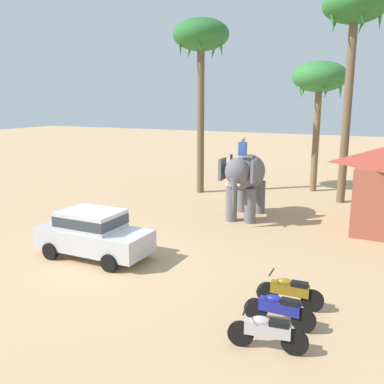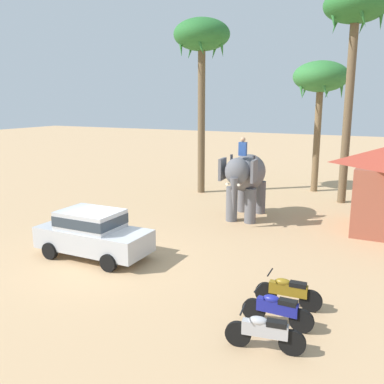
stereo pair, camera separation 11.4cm
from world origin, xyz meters
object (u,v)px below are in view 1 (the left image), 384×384
object	(u,v)px
motorcycle_nearest_camera	(267,331)
motorcycle_mid_row	(290,291)
elephant_with_mahout	(245,177)
motorcycle_second_in_row	(279,309)
palm_tree_behind_elephant	(319,80)
palm_tree_left_of_road	(354,15)
car_sedan_foreground	(93,232)
palm_tree_near_hut	(201,42)

from	to	relation	value
motorcycle_nearest_camera	motorcycle_mid_row	distance (m)	2.26
elephant_with_mahout	motorcycle_nearest_camera	xyz separation A→B (m)	(4.07, -10.22, -1.53)
elephant_with_mahout	motorcycle_second_in_row	size ratio (longest dim) A/B	2.18
motorcycle_nearest_camera	motorcycle_second_in_row	bearing A→B (deg)	91.64
motorcycle_nearest_camera	motorcycle_second_in_row	size ratio (longest dim) A/B	1.00
palm_tree_behind_elephant	palm_tree_left_of_road	bearing A→B (deg)	-51.07
motorcycle_nearest_camera	palm_tree_behind_elephant	bearing A→B (deg)	97.37
motorcycle_mid_row	palm_tree_behind_elephant	world-z (taller)	palm_tree_behind_elephant
motorcycle_mid_row	car_sedan_foreground	bearing A→B (deg)	174.44
palm_tree_behind_elephant	motorcycle_mid_row	bearing A→B (deg)	-81.73
motorcycle_second_in_row	motorcycle_mid_row	xyz separation A→B (m)	(-0.01, 1.11, 0.00)
elephant_with_mahout	motorcycle_mid_row	bearing A→B (deg)	-63.12
motorcycle_mid_row	palm_tree_left_of_road	bearing A→B (deg)	91.53
palm_tree_behind_elephant	motorcycle_nearest_camera	bearing A→B (deg)	-82.63
motorcycle_nearest_camera	palm_tree_left_of_road	bearing A→B (deg)	91.46
motorcycle_mid_row	palm_tree_behind_elephant	xyz separation A→B (m)	(-2.28, 15.71, 6.16)
palm_tree_near_hut	palm_tree_left_of_road	distance (m)	8.13
elephant_with_mahout	motorcycle_second_in_row	xyz separation A→B (m)	(4.04, -9.07, -1.53)
car_sedan_foreground	motorcycle_mid_row	bearing A→B (deg)	-5.56
motorcycle_second_in_row	palm_tree_near_hut	xyz separation A→B (m)	(-8.38, 13.44, 8.26)
motorcycle_second_in_row	car_sedan_foreground	bearing A→B (deg)	165.80
car_sedan_foreground	palm_tree_behind_elephant	size ratio (longest dim) A/B	0.53
motorcycle_second_in_row	palm_tree_near_hut	bearing A→B (deg)	121.95
car_sedan_foreground	motorcycle_second_in_row	size ratio (longest dim) A/B	2.28
motorcycle_mid_row	palm_tree_left_of_road	size ratio (longest dim) A/B	0.16
car_sedan_foreground	palm_tree_behind_elephant	bearing A→B (deg)	72.04
motorcycle_nearest_camera	motorcycle_mid_row	bearing A→B (deg)	91.03
motorcycle_nearest_camera	palm_tree_behind_elephant	world-z (taller)	palm_tree_behind_elephant
motorcycle_second_in_row	palm_tree_behind_elephant	xyz separation A→B (m)	(-2.29, 16.83, 6.16)
palm_tree_near_hut	palm_tree_behind_elephant	bearing A→B (deg)	29.09
palm_tree_near_hut	motorcycle_nearest_camera	bearing A→B (deg)	-60.02
car_sedan_foreground	elephant_with_mahout	xyz separation A→B (m)	(3.12, 7.26, 1.06)
palm_tree_behind_elephant	palm_tree_left_of_road	world-z (taller)	palm_tree_left_of_road
motorcycle_second_in_row	palm_tree_left_of_road	size ratio (longest dim) A/B	0.16
motorcycle_second_in_row	palm_tree_behind_elephant	distance (m)	18.06
motorcycle_nearest_camera	motorcycle_second_in_row	xyz separation A→B (m)	(-0.03, 1.14, 0.00)
car_sedan_foreground	motorcycle_mid_row	size ratio (longest dim) A/B	2.28
car_sedan_foreground	motorcycle_nearest_camera	xyz separation A→B (m)	(7.19, -2.95, -0.46)
elephant_with_mahout	palm_tree_near_hut	distance (m)	9.12
elephant_with_mahout	motorcycle_nearest_camera	size ratio (longest dim) A/B	2.19
palm_tree_behind_elephant	palm_tree_left_of_road	xyz separation A→B (m)	(1.93, -2.38, 3.03)
car_sedan_foreground	palm_tree_left_of_road	bearing A→B (deg)	61.73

